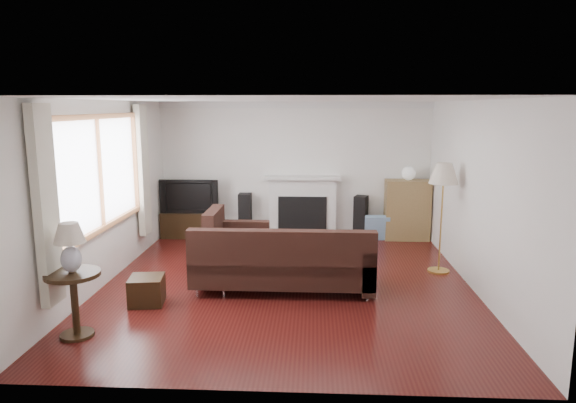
# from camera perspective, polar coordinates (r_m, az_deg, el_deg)

# --- Properties ---
(room) EXTENTS (5.10, 5.60, 2.54)m
(room) POSITION_cam_1_polar(r_m,az_deg,el_deg) (6.88, -0.13, 0.77)
(room) COLOR #46120F
(room) RESTS_ON ground
(window) EXTENTS (0.12, 2.74, 1.54)m
(window) POSITION_cam_1_polar(r_m,az_deg,el_deg) (7.20, -20.11, 2.98)
(window) COLOR brown
(window) RESTS_ON room
(curtain_near) EXTENTS (0.10, 0.35, 2.10)m
(curtain_near) POSITION_cam_1_polar(r_m,az_deg,el_deg) (5.85, -25.32, -0.50)
(curtain_near) COLOR beige
(curtain_near) RESTS_ON room
(curtain_far) EXTENTS (0.10, 0.35, 2.10)m
(curtain_far) POSITION_cam_1_polar(r_m,az_deg,el_deg) (8.61, -15.82, 3.35)
(curtain_far) COLOR beige
(curtain_far) RESTS_ON room
(fireplace) EXTENTS (1.40, 0.26, 1.15)m
(fireplace) POSITION_cam_1_polar(r_m,az_deg,el_deg) (9.59, 1.62, -0.54)
(fireplace) COLOR white
(fireplace) RESTS_ON room
(tv_stand) EXTENTS (0.95, 0.43, 0.48)m
(tv_stand) POSITION_cam_1_polar(r_m,az_deg,el_deg) (9.81, -11.03, -2.49)
(tv_stand) COLOR black
(tv_stand) RESTS_ON ground
(television) EXTENTS (1.08, 0.14, 0.62)m
(television) POSITION_cam_1_polar(r_m,az_deg,el_deg) (9.69, -10.78, 0.67)
(television) COLOR black
(television) RESTS_ON tv_stand
(speaker_left) EXTENTS (0.23, 0.28, 0.82)m
(speaker_left) POSITION_cam_1_polar(r_m,az_deg,el_deg) (9.62, -4.78, -1.54)
(speaker_left) COLOR black
(speaker_left) RESTS_ON ground
(speaker_right) EXTENTS (0.30, 0.32, 0.80)m
(speaker_right) POSITION_cam_1_polar(r_m,az_deg,el_deg) (9.58, 8.07, -1.74)
(speaker_right) COLOR black
(speaker_right) RESTS_ON ground
(bookshelf) EXTENTS (0.80, 0.38, 1.10)m
(bookshelf) POSITION_cam_1_polar(r_m,az_deg,el_deg) (9.64, 13.09, -0.91)
(bookshelf) COLOR olive
(bookshelf) RESTS_ON ground
(globe_lamp) EXTENTS (0.25, 0.25, 0.25)m
(globe_lamp) POSITION_cam_1_polar(r_m,az_deg,el_deg) (9.53, 13.25, 3.06)
(globe_lamp) COLOR white
(globe_lamp) RESTS_ON bookshelf
(sectional_sofa) EXTENTS (2.58, 1.89, 0.83)m
(sectional_sofa) POSITION_cam_1_polar(r_m,az_deg,el_deg) (6.87, -0.55, -6.38)
(sectional_sofa) COLOR black
(sectional_sofa) RESTS_ON ground
(coffee_table) EXTENTS (1.12, 0.71, 0.41)m
(coffee_table) POSITION_cam_1_polar(r_m,az_deg,el_deg) (8.21, -0.72, -5.09)
(coffee_table) COLOR olive
(coffee_table) RESTS_ON ground
(footstool) EXTENTS (0.46, 0.46, 0.34)m
(footstool) POSITION_cam_1_polar(r_m,az_deg,el_deg) (6.68, -15.42, -9.49)
(footstool) COLOR black
(footstool) RESTS_ON ground
(floor_lamp) EXTENTS (0.50, 0.50, 1.62)m
(floor_lamp) POSITION_cam_1_polar(r_m,az_deg,el_deg) (7.79, 16.67, -1.81)
(floor_lamp) COLOR gold
(floor_lamp) RESTS_ON ground
(side_table) EXTENTS (0.57, 0.57, 0.71)m
(side_table) POSITION_cam_1_polar(r_m,az_deg,el_deg) (5.97, -22.60, -10.52)
(side_table) COLOR black
(side_table) RESTS_ON ground
(table_lamp) EXTENTS (0.32, 0.32, 0.52)m
(table_lamp) POSITION_cam_1_polar(r_m,az_deg,el_deg) (5.78, -23.03, -4.78)
(table_lamp) COLOR silver
(table_lamp) RESTS_ON side_table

